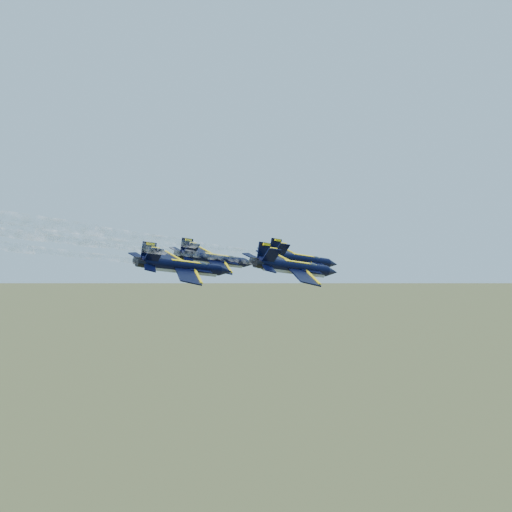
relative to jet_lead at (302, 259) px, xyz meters
The scene contains 5 objects.
jet_lead is the anchor object (origin of this frame).
jet_left 16.04m from the jet_lead, 155.51° to the right, with size 12.51×17.94×5.70m.
jet_right 16.21m from the jet_lead, 68.81° to the right, with size 12.51×17.94×5.70m.
jet_slot 24.72m from the jet_lead, 114.04° to the right, with size 12.51×17.94×5.70m.
smoke_trail_lead 49.14m from the jet_lead, 114.28° to the right, with size 27.99×58.67×2.89m.
Camera 1 is at (46.99, -83.06, 114.53)m, focal length 40.00 mm.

